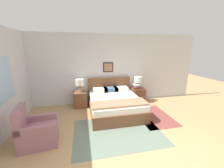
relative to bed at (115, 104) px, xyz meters
name	(u,v)px	position (x,y,z in m)	size (l,w,h in m)	color
ground_plane	(131,167)	(-0.22, -2.23, -0.29)	(16.00, 16.00, 0.00)	tan
wall_back	(103,69)	(-0.22, 1.01, 1.01)	(7.57, 0.09, 2.60)	silver
wall_left	(0,83)	(-2.83, -0.63, 1.01)	(0.08, 5.62, 2.60)	silver
area_rug_main	(118,132)	(-0.19, -1.14, -0.29)	(2.20, 1.59, 0.01)	slate
area_rug_bedside	(154,116)	(1.13, -0.56, -0.29)	(0.99, 1.46, 0.01)	brown
bed	(115,104)	(0.00, 0.00, 0.00)	(1.61, 1.91, 1.00)	brown
armchair	(37,132)	(-2.03, -1.19, 0.01)	(0.82, 0.73, 0.91)	#8E606B
nightstand_near_window	(80,99)	(-1.11, 0.70, -0.01)	(0.47, 0.48, 0.56)	brown
nightstand_by_door	(138,95)	(1.11, 0.70, -0.01)	(0.47, 0.48, 0.56)	brown
table_lamp_near_window	(80,83)	(-1.10, 0.73, 0.58)	(0.30, 0.30, 0.45)	gray
table_lamp_by_door	(138,80)	(1.10, 0.73, 0.58)	(0.30, 0.30, 0.45)	gray
book_thick_bottom	(136,88)	(1.01, 0.66, 0.28)	(0.22, 0.28, 0.03)	#B7332D
book_hardcover_middle	(136,88)	(1.01, 0.66, 0.31)	(0.24, 0.25, 0.03)	#232328
book_novel_upper	(136,87)	(1.01, 0.66, 0.35)	(0.17, 0.25, 0.04)	#B7332D
book_slim_near_top	(136,86)	(1.01, 0.66, 0.39)	(0.20, 0.30, 0.04)	#335693
book_paperback_top	(136,85)	(1.01, 0.66, 0.43)	(0.19, 0.28, 0.04)	silver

